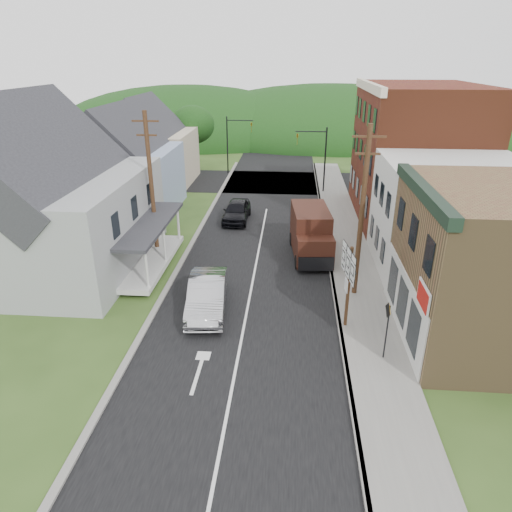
% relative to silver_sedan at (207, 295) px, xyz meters
% --- Properties ---
extents(ground, '(120.00, 120.00, 0.00)m').
position_rel_silver_sedan_xyz_m(ground, '(1.99, -1.25, -0.86)').
color(ground, '#2D4719').
rests_on(ground, ground).
extents(road, '(9.00, 90.00, 0.02)m').
position_rel_silver_sedan_xyz_m(road, '(1.99, 8.75, -0.86)').
color(road, black).
rests_on(road, ground).
extents(cross_road, '(60.00, 9.00, 0.02)m').
position_rel_silver_sedan_xyz_m(cross_road, '(1.99, 25.75, -0.86)').
color(cross_road, black).
rests_on(cross_road, ground).
extents(sidewalk_right, '(2.80, 55.00, 0.15)m').
position_rel_silver_sedan_xyz_m(sidewalk_right, '(7.89, 6.75, -0.78)').
color(sidewalk_right, slate).
rests_on(sidewalk_right, ground).
extents(curb_right, '(0.20, 55.00, 0.15)m').
position_rel_silver_sedan_xyz_m(curb_right, '(6.54, 6.75, -0.78)').
color(curb_right, slate).
rests_on(curb_right, ground).
extents(curb_left, '(0.30, 55.00, 0.12)m').
position_rel_silver_sedan_xyz_m(curb_left, '(-2.66, 6.75, -0.80)').
color(curb_left, slate).
rests_on(curb_left, ground).
extents(storefront_tan, '(8.00, 8.00, 7.00)m').
position_rel_silver_sedan_xyz_m(storefront_tan, '(13.29, -1.25, 2.64)').
color(storefront_tan, brown).
rests_on(storefront_tan, ground).
extents(storefront_white, '(8.00, 7.00, 6.50)m').
position_rel_silver_sedan_xyz_m(storefront_white, '(13.29, 6.25, 2.39)').
color(storefront_white, silver).
rests_on(storefront_white, ground).
extents(storefront_red, '(8.00, 12.00, 10.00)m').
position_rel_silver_sedan_xyz_m(storefront_red, '(13.29, 15.75, 4.14)').
color(storefront_red, '#5F2916').
rests_on(storefront_red, ground).
extents(house_gray, '(10.20, 12.24, 8.35)m').
position_rel_silver_sedan_xyz_m(house_gray, '(-10.01, 4.75, 3.38)').
color(house_gray, '#999C9E').
rests_on(house_gray, ground).
extents(house_blue, '(7.14, 8.16, 7.28)m').
position_rel_silver_sedan_xyz_m(house_blue, '(-9.01, 15.75, 2.84)').
color(house_blue, '#8899BA').
rests_on(house_blue, ground).
extents(house_cream, '(7.14, 8.16, 7.28)m').
position_rel_silver_sedan_xyz_m(house_cream, '(-9.51, 24.75, 2.84)').
color(house_cream, '#B7A68E').
rests_on(house_cream, ground).
extents(utility_pole_right, '(1.60, 0.26, 9.00)m').
position_rel_silver_sedan_xyz_m(utility_pole_right, '(7.59, 2.25, 3.80)').
color(utility_pole_right, '#472D19').
rests_on(utility_pole_right, ground).
extents(utility_pole_left, '(1.60, 0.26, 9.00)m').
position_rel_silver_sedan_xyz_m(utility_pole_left, '(-4.51, 6.75, 3.80)').
color(utility_pole_left, '#472D19').
rests_on(utility_pole_left, ground).
extents(traffic_signal_right, '(2.87, 0.20, 6.00)m').
position_rel_silver_sedan_xyz_m(traffic_signal_right, '(6.30, 22.25, 2.90)').
color(traffic_signal_right, black).
rests_on(traffic_signal_right, ground).
extents(traffic_signal_left, '(2.87, 0.20, 6.00)m').
position_rel_silver_sedan_xyz_m(traffic_signal_left, '(-2.31, 29.25, 2.90)').
color(traffic_signal_left, black).
rests_on(traffic_signal_left, ground).
extents(tree_left_b, '(4.80, 4.80, 6.94)m').
position_rel_silver_sedan_xyz_m(tree_left_b, '(-15.01, 10.75, 4.03)').
color(tree_left_b, '#382616').
rests_on(tree_left_b, ground).
extents(tree_left_c, '(5.80, 5.80, 8.41)m').
position_rel_silver_sedan_xyz_m(tree_left_c, '(-17.01, 18.75, 5.08)').
color(tree_left_c, '#382616').
rests_on(tree_left_c, ground).
extents(tree_left_d, '(4.80, 4.80, 6.94)m').
position_rel_silver_sedan_xyz_m(tree_left_d, '(-7.01, 30.75, 4.03)').
color(tree_left_d, '#382616').
rests_on(tree_left_d, ground).
extents(forested_ridge, '(90.00, 30.00, 16.00)m').
position_rel_silver_sedan_xyz_m(forested_ridge, '(1.99, 53.75, -0.86)').
color(forested_ridge, black).
rests_on(forested_ridge, ground).
extents(silver_sedan, '(2.33, 5.35, 1.71)m').
position_rel_silver_sedan_xyz_m(silver_sedan, '(0.00, 0.00, 0.00)').
color(silver_sedan, '#ADADB2').
rests_on(silver_sedan, ground).
extents(dark_sedan, '(2.00, 4.69, 1.58)m').
position_rel_silver_sedan_xyz_m(dark_sedan, '(-0.16, 13.72, -0.07)').
color(dark_sedan, black).
rests_on(dark_sedan, ground).
extents(delivery_van, '(2.69, 5.62, 3.04)m').
position_rel_silver_sedan_xyz_m(delivery_van, '(5.35, 7.28, 0.68)').
color(delivery_van, black).
rests_on(delivery_van, ground).
extents(route_sign_cluster, '(0.40, 2.28, 4.01)m').
position_rel_silver_sedan_xyz_m(route_sign_cluster, '(6.74, -1.06, 1.89)').
color(route_sign_cluster, '#472D19').
rests_on(route_sign_cluster, sidewalk_right).
extents(warning_sign, '(0.14, 0.73, 2.66)m').
position_rel_silver_sedan_xyz_m(warning_sign, '(8.14, -3.49, 0.99)').
color(warning_sign, black).
rests_on(warning_sign, sidewalk_right).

